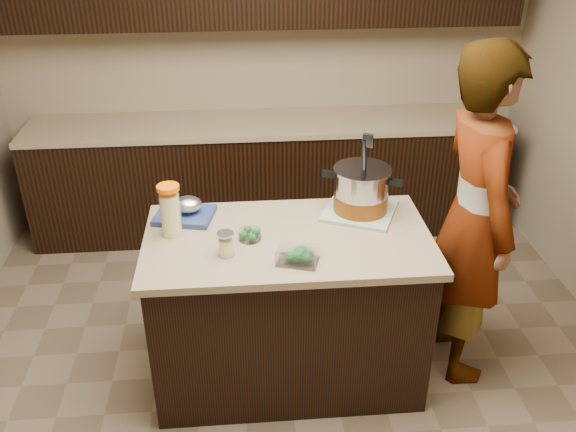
% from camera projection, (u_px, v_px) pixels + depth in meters
% --- Properties ---
extents(ground_plane, '(4.00, 4.00, 0.00)m').
position_uv_depth(ground_plane, '(288.00, 370.00, 3.52)').
color(ground_plane, brown).
rests_on(ground_plane, ground).
extents(room_shell, '(4.04, 4.04, 2.72)m').
position_uv_depth(room_shell, '(288.00, 79.00, 2.69)').
color(room_shell, tan).
rests_on(room_shell, ground).
extents(back_cabinets, '(3.60, 0.63, 2.33)m').
position_uv_depth(back_cabinets, '(268.00, 114.00, 4.58)').
color(back_cabinets, black).
rests_on(back_cabinets, ground).
extents(island, '(1.46, 0.81, 0.90)m').
position_uv_depth(island, '(288.00, 308.00, 3.30)').
color(island, black).
rests_on(island, ground).
extents(dish_towel, '(0.48, 0.48, 0.02)m').
position_uv_depth(dish_towel, '(360.00, 211.00, 3.31)').
color(dish_towel, '#629264').
rests_on(dish_towel, island).
extents(stock_pot, '(0.41, 0.40, 0.44)m').
position_uv_depth(stock_pot, '(361.00, 192.00, 3.25)').
color(stock_pot, '#B7B7BC').
rests_on(stock_pot, dish_towel).
extents(lemonade_pitcher, '(0.14, 0.14, 0.27)m').
position_uv_depth(lemonade_pitcher, '(170.00, 212.00, 3.05)').
color(lemonade_pitcher, '#EEE591').
rests_on(lemonade_pitcher, island).
extents(mason_jar, '(0.10, 0.10, 0.13)m').
position_uv_depth(mason_jar, '(226.00, 245.00, 2.91)').
color(mason_jar, '#EEE591').
rests_on(mason_jar, island).
extents(broccoli_tub_left, '(0.12, 0.12, 0.05)m').
position_uv_depth(broccoli_tub_left, '(250.00, 235.00, 3.05)').
color(broccoli_tub_left, silver).
rests_on(broccoli_tub_left, island).
extents(broccoli_tub_right, '(0.12, 0.12, 0.05)m').
position_uv_depth(broccoli_tub_right, '(303.00, 257.00, 2.87)').
color(broccoli_tub_right, silver).
rests_on(broccoli_tub_right, island).
extents(broccoli_tub_rect, '(0.23, 0.19, 0.07)m').
position_uv_depth(broccoli_tub_rect, '(298.00, 256.00, 2.87)').
color(broccoli_tub_rect, silver).
rests_on(broccoli_tub_rect, island).
extents(blue_tray, '(0.34, 0.30, 0.11)m').
position_uv_depth(blue_tray, '(186.00, 211.00, 3.24)').
color(blue_tray, navy).
rests_on(blue_tray, island).
extents(person, '(0.46, 0.69, 1.87)m').
position_uv_depth(person, '(474.00, 219.00, 3.18)').
color(person, gray).
rests_on(person, ground).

